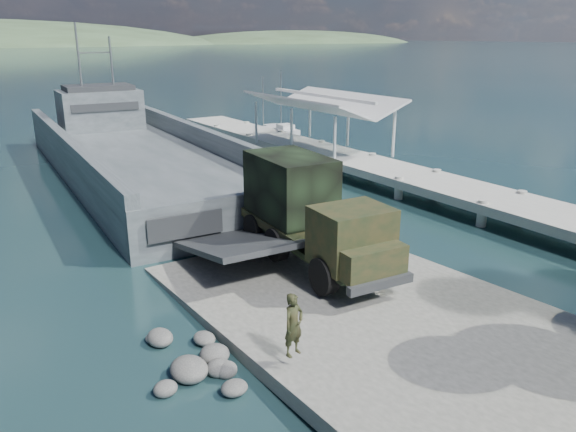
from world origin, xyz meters
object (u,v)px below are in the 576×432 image
object	(u,v)px
pier	(330,147)
landing_craft	(139,163)
soldier	(294,337)
sailboat_far	(282,131)
sailboat_near	(264,133)
military_truck	(309,212)

from	to	relation	value
pier	landing_craft	size ratio (longest dim) A/B	1.16
soldier	sailboat_far	bearing A→B (deg)	44.90
sailboat_far	sailboat_near	bearing A→B (deg)	-170.57
pier	landing_craft	world-z (taller)	landing_craft
landing_craft	soldier	world-z (taller)	landing_craft
military_truck	soldier	size ratio (longest dim) A/B	4.91
sailboat_near	landing_craft	bearing A→B (deg)	-133.14
landing_craft	sailboat_far	xyz separation A→B (m)	(17.71, 9.19, -0.58)
pier	landing_craft	bearing A→B (deg)	157.06
military_truck	soldier	world-z (taller)	military_truck
pier	sailboat_near	world-z (taller)	sailboat_near
pier	soldier	bearing A→B (deg)	-129.75
soldier	military_truck	bearing A→B (deg)	38.88
landing_craft	sailboat_far	distance (m)	19.97
pier	sailboat_far	size ratio (longest dim) A/B	7.07
sailboat_near	sailboat_far	distance (m)	2.18
soldier	sailboat_near	bearing A→B (deg)	47.37
landing_craft	military_truck	world-z (taller)	landing_craft
pier	military_truck	bearing A→B (deg)	-130.31
landing_craft	military_truck	distance (m)	19.83
sailboat_near	soldier	bearing A→B (deg)	-103.21
military_truck	soldier	xyz separation A→B (m)	(-4.96, -6.25, -1.11)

